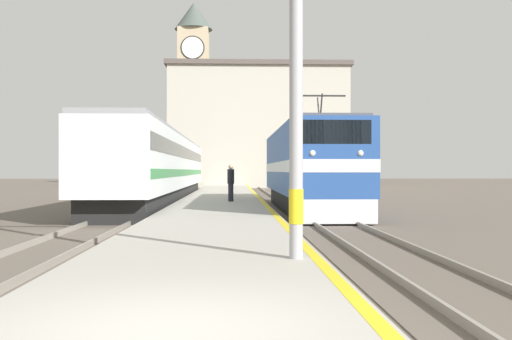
{
  "coord_description": "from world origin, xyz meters",
  "views": [
    {
      "loc": [
        0.59,
        -5.8,
        1.85
      ],
      "look_at": [
        1.89,
        27.83,
        1.88
      ],
      "focal_mm": 42.0,
      "sensor_mm": 36.0,
      "label": 1
    }
  ],
  "objects_px": {
    "passenger_train": "(162,166)",
    "clock_tower": "(194,88)",
    "person_on_platform": "(231,182)",
    "locomotive_train": "(308,168)",
    "catenary_mast": "(302,18)"
  },
  "relations": [
    {
      "from": "passenger_train",
      "to": "catenary_mast",
      "type": "height_order",
      "value": "catenary_mast"
    },
    {
      "from": "passenger_train",
      "to": "locomotive_train",
      "type": "bearing_deg",
      "value": -47.18
    },
    {
      "from": "person_on_platform",
      "to": "passenger_train",
      "type": "bearing_deg",
      "value": 124.46
    },
    {
      "from": "passenger_train",
      "to": "person_on_platform",
      "type": "height_order",
      "value": "passenger_train"
    },
    {
      "from": "clock_tower",
      "to": "person_on_platform",
      "type": "bearing_deg",
      "value": -84.07
    },
    {
      "from": "passenger_train",
      "to": "clock_tower",
      "type": "bearing_deg",
      "value": 91.23
    },
    {
      "from": "person_on_platform",
      "to": "locomotive_train",
      "type": "bearing_deg",
      "value": -32.71
    },
    {
      "from": "locomotive_train",
      "to": "catenary_mast",
      "type": "xyz_separation_m",
      "value": [
        -2.22,
        -16.88,
        2.53
      ]
    },
    {
      "from": "passenger_train",
      "to": "catenary_mast",
      "type": "xyz_separation_m",
      "value": [
        5.37,
        -25.07,
        2.4
      ]
    },
    {
      "from": "person_on_platform",
      "to": "clock_tower",
      "type": "height_order",
      "value": "clock_tower"
    },
    {
      "from": "passenger_train",
      "to": "clock_tower",
      "type": "relative_size",
      "value": 1.35
    },
    {
      "from": "locomotive_train",
      "to": "passenger_train",
      "type": "height_order",
      "value": "locomotive_train"
    },
    {
      "from": "locomotive_train",
      "to": "person_on_platform",
      "type": "relative_size",
      "value": 8.39
    },
    {
      "from": "catenary_mast",
      "to": "clock_tower",
      "type": "relative_size",
      "value": 0.35
    },
    {
      "from": "locomotive_train",
      "to": "clock_tower",
      "type": "xyz_separation_m",
      "value": [
        -8.49,
        50.1,
        10.57
      ]
    }
  ]
}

